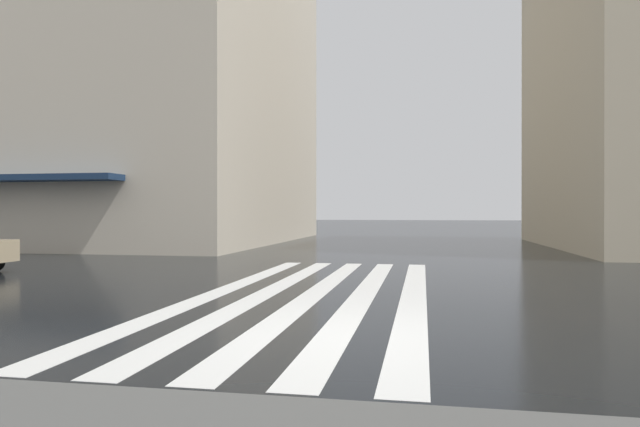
# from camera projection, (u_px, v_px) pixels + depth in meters

# --- Properties ---
(ground_plane) EXTENTS (220.00, 220.00, 0.00)m
(ground_plane) POSITION_uv_depth(u_px,v_px,m) (351.00, 336.00, 7.56)
(ground_plane) COLOR black
(zebra_crossing) EXTENTS (13.00, 4.50, 0.01)m
(zebra_crossing) POSITION_uv_depth(u_px,v_px,m) (317.00, 292.00, 11.71)
(zebra_crossing) COLOR silver
(zebra_crossing) RESTS_ON ground_plane
(haussmann_block_mid) EXTENTS (21.09, 25.00, 23.66)m
(haussmann_block_mid) POSITION_uv_depth(u_px,v_px,m) (77.00, 44.00, 33.06)
(haussmann_block_mid) COLOR beige
(haussmann_block_mid) RESTS_ON ground_plane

